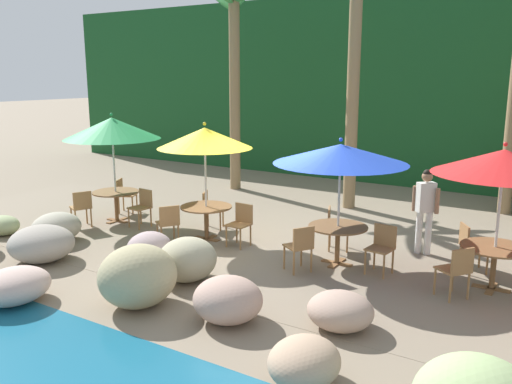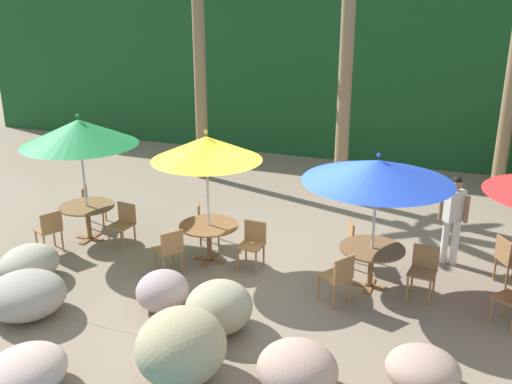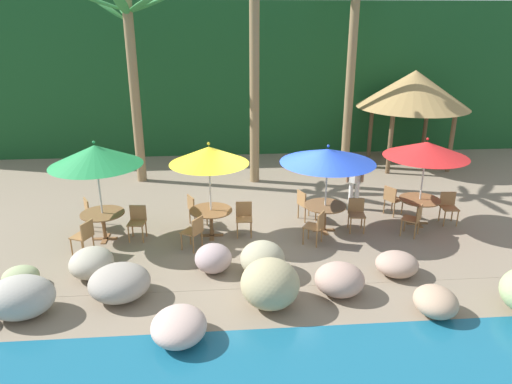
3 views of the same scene
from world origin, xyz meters
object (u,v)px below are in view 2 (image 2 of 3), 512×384
Objects in this scene: chair_green_left at (50,229)px; chair_yellow_seaward at (253,242)px; dining_table_yellow at (209,231)px; waiter_in_white at (453,214)px; chair_blue_left at (339,276)px; umbrella_blue at (378,171)px; umbrella_yellow at (207,148)px; umbrella_green at (79,132)px; dining_table_blue at (372,254)px; chair_blue_seaward at (423,268)px; chair_green_seaward at (124,222)px; chair_yellow_inland at (205,219)px; chair_yellow_left at (170,249)px; dining_table_green at (87,211)px; chair_red_inland at (508,258)px; chair_blue_inland at (357,239)px; palm_tree_nearest at (199,18)px; palm_tree_second at (349,4)px; chair_green_inland at (91,202)px.

chair_yellow_seaward is (3.86, 0.84, 0.00)m from chair_green_left.
dining_table_yellow is 0.65× the size of waiter_in_white.
umbrella_blue is at bearing 63.65° from chair_blue_left.
umbrella_yellow is 3.19m from chair_blue_left.
dining_table_blue is (5.73, 0.06, -1.63)m from umbrella_green.
chair_blue_seaward is at bearing 31.60° from chair_blue_left.
chair_yellow_inland is (1.43, 0.70, 0.00)m from chair_green_seaward.
chair_yellow_seaward is 1.00× the size of chair_blue_left.
chair_yellow_left is 3.02m from chair_blue_left.
dining_table_green is 0.86m from chair_green_seaward.
waiter_in_white is at bearing 150.70° from chair_red_inland.
umbrella_green reaches higher than waiter_in_white.
chair_green_seaward is 1.67m from chair_yellow_left.
chair_blue_left is (4.50, -0.71, 0.00)m from chair_green_seaward.
dining_table_green is 3.16m from umbrella_yellow.
chair_green_seaward is 4.56m from chair_blue_left.
chair_blue_left is (0.02, -1.52, 0.00)m from chair_blue_inland.
dining_table_green and dining_table_yellow have the same top height.
chair_blue_inland is (5.33, 0.81, -1.74)m from umbrella_green.
chair_green_seaward is 1.00× the size of chair_blue_seaward.
palm_tree_second is (3.92, -0.39, 0.35)m from palm_tree_nearest.
chair_blue_left is at bearing -46.81° from palm_tree_nearest.
palm_tree_nearest is at bearing 117.50° from umbrella_yellow.
chair_green_seaward is at bearing 0.26° from dining_table_green.
chair_green_inland is at bearing -100.62° from palm_tree_nearest.
chair_blue_left is (3.07, -1.41, 0.00)m from chair_yellow_inland.
chair_yellow_seaward is (3.59, 0.03, -0.10)m from dining_table_green.
chair_yellow_left is 1.00× the size of chair_red_inland.
chair_red_inland is at bearing 12.29° from chair_green_left.
dining_table_yellow is at bearing -162.17° from chair_blue_inland.
dining_table_yellow is at bearing 165.34° from chair_blue_left.
palm_tree_nearest is at bearing 125.36° from chair_yellow_seaward.
palm_tree_nearest reaches higher than dining_table_green.
chair_blue_inland reaches higher than dining_table_yellow.
dining_table_green is at bearing -179.44° from dining_table_blue.
chair_green_inland is 3.69m from umbrella_yellow.
dining_table_blue is at bearing 13.78° from chair_yellow_left.
chair_green_inland is 1.00× the size of chair_green_left.
chair_yellow_seaward is 1.00× the size of chair_blue_seaward.
palm_tree_nearest reaches higher than dining_table_yellow.
palm_tree_nearest reaches higher than chair_red_inland.
chair_yellow_left is at bearing -162.57° from chair_red_inland.
umbrella_blue reaches higher than waiter_in_white.
chair_blue_seaward is 1.00× the size of chair_blue_left.
palm_tree_second is (1.91, 3.60, 4.07)m from chair_yellow_inland.
palm_tree_nearest is at bearing 154.38° from waiter_in_white.
umbrella_blue reaches higher than chair_green_seaward.
umbrella_yellow is (2.74, -0.02, -0.05)m from umbrella_green.
chair_green_left is at bearing -108.40° from dining_table_green.
dining_table_green is at bearing -179.74° from chair_green_seaward.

